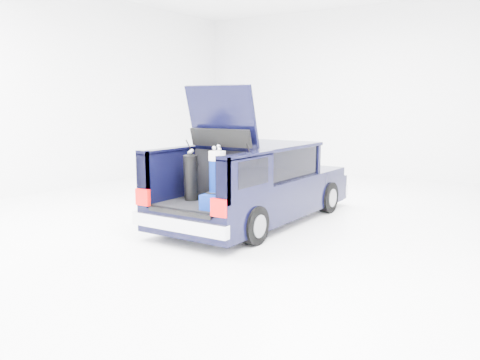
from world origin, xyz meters
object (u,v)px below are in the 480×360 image
Objects in this scene: car at (258,185)px; blue_golf_bag at (217,176)px; red_suitcase at (243,186)px; black_golf_bag at (191,177)px; blue_duffel at (218,202)px.

car is 1.44m from blue_golf_bag.
red_suitcase is (0.50, -1.28, 0.21)m from car.
blue_golf_bag is at bearing 1.11° from black_golf_bag.
blue_duffel is at bearing -71.48° from blue_golf_bag.
car is 7.82× the size of red_suitcase.
car is 5.02× the size of blue_golf_bag.
blue_golf_bag reaches higher than black_golf_bag.
black_golf_bag is 0.95m from blue_duffel.
blue_golf_bag is (-0.42, -0.11, 0.14)m from red_suitcase.
black_golf_bag is (-0.85, -0.27, 0.10)m from red_suitcase.
car is 1.62m from black_golf_bag.
red_suitcase is 0.72× the size of black_golf_bag.
blue_golf_bag is (0.42, 0.15, 0.04)m from black_golf_bag.
blue_golf_bag is 1.88× the size of blue_duffel.
car reaches higher than blue_duffel.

